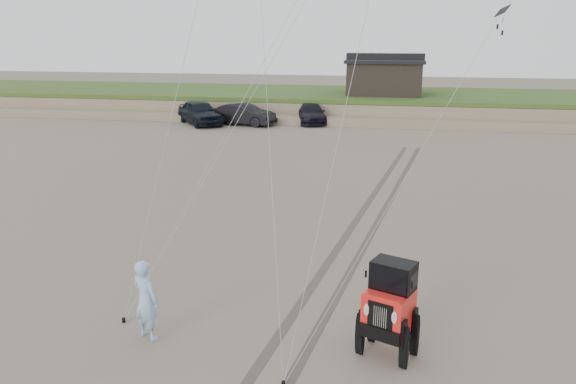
{
  "coord_description": "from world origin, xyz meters",
  "views": [
    {
      "loc": [
        2.8,
        -11.5,
        6.83
      ],
      "look_at": [
        0.1,
        3.0,
        2.6
      ],
      "focal_mm": 35.0,
      "sensor_mm": 36.0,
      "label": 1
    }
  ],
  "objects_px": {
    "cabin": "(384,76)",
    "truck_b": "(243,114)",
    "truck_a": "(200,112)",
    "man": "(146,300)",
    "truck_c": "(311,114)",
    "jeep": "(388,320)"
  },
  "relations": [
    {
      "from": "truck_b",
      "to": "man",
      "type": "relative_size",
      "value": 2.55
    },
    {
      "from": "truck_a",
      "to": "cabin",
      "type": "bearing_deg",
      "value": -9.73
    },
    {
      "from": "jeep",
      "to": "truck_b",
      "type": "bearing_deg",
      "value": 132.88
    },
    {
      "from": "truck_c",
      "to": "man",
      "type": "xyz_separation_m",
      "value": [
        0.85,
        -32.09,
        0.25
      ]
    },
    {
      "from": "truck_a",
      "to": "truck_c",
      "type": "relative_size",
      "value": 1.07
    },
    {
      "from": "truck_c",
      "to": "man",
      "type": "distance_m",
      "value": 32.1
    },
    {
      "from": "truck_b",
      "to": "jeep",
      "type": "height_order",
      "value": "jeep"
    },
    {
      "from": "cabin",
      "to": "truck_b",
      "type": "height_order",
      "value": "cabin"
    },
    {
      "from": "truck_b",
      "to": "jeep",
      "type": "bearing_deg",
      "value": -145.98
    },
    {
      "from": "jeep",
      "to": "truck_a",
      "type": "bearing_deg",
      "value": 138.48
    },
    {
      "from": "truck_a",
      "to": "truck_b",
      "type": "distance_m",
      "value": 3.35
    },
    {
      "from": "man",
      "to": "truck_c",
      "type": "bearing_deg",
      "value": -65.08
    },
    {
      "from": "truck_c",
      "to": "man",
      "type": "height_order",
      "value": "man"
    },
    {
      "from": "truck_a",
      "to": "jeep",
      "type": "distance_m",
      "value": 32.99
    },
    {
      "from": "truck_b",
      "to": "truck_c",
      "type": "bearing_deg",
      "value": -54.83
    },
    {
      "from": "truck_b",
      "to": "man",
      "type": "bearing_deg",
      "value": -155.72
    },
    {
      "from": "cabin",
      "to": "man",
      "type": "height_order",
      "value": "cabin"
    },
    {
      "from": "truck_a",
      "to": "truck_c",
      "type": "xyz_separation_m",
      "value": [
        8.23,
        2.19,
        -0.18
      ]
    },
    {
      "from": "cabin",
      "to": "truck_b",
      "type": "distance_m",
      "value": 12.96
    },
    {
      "from": "truck_b",
      "to": "truck_c",
      "type": "xyz_separation_m",
      "value": [
        4.89,
        1.94,
        -0.09
      ]
    },
    {
      "from": "truck_a",
      "to": "man",
      "type": "xyz_separation_m",
      "value": [
        9.08,
        -29.9,
        0.06
      ]
    },
    {
      "from": "truck_b",
      "to": "cabin",
      "type": "bearing_deg",
      "value": -40.03
    }
  ]
}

